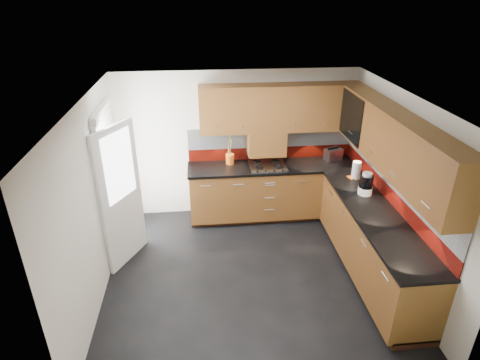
{
  "coord_description": "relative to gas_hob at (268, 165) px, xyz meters",
  "views": [
    {
      "loc": [
        -0.58,
        -4.27,
        3.57
      ],
      "look_at": [
        -0.08,
        0.65,
        1.12
      ],
      "focal_mm": 30.0,
      "sensor_mm": 36.0,
      "label": 1
    }
  ],
  "objects": [
    {
      "name": "countertop",
      "position": [
        0.6,
        -0.77,
        -0.03
      ],
      "size": [
        2.72,
        3.22,
        0.04
      ],
      "color": "black",
      "rests_on": "base_cabinets"
    },
    {
      "name": "back_door",
      "position": [
        -2.23,
        -0.72,
        0.08
      ],
      "size": [
        0.42,
        1.19,
        2.04
      ],
      "color": "white",
      "rests_on": "room"
    },
    {
      "name": "upper_cabinets",
      "position": [
        0.78,
        -0.69,
        0.88
      ],
      "size": [
        2.5,
        3.2,
        0.72
      ],
      "color": "brown",
      "rests_on": "room"
    },
    {
      "name": "paper_towel",
      "position": [
        1.23,
        -0.56,
        0.12
      ],
      "size": [
        0.14,
        0.14,
        0.27
      ],
      "primitive_type": "cylinder",
      "rotation": [
        0.0,
        0.0,
        -0.13
      ],
      "color": "white",
      "rests_on": "countertop"
    },
    {
      "name": "orange_cloth",
      "position": [
        1.21,
        -0.55,
        -0.01
      ],
      "size": [
        0.17,
        0.16,
        0.02
      ],
      "primitive_type": "cube",
      "rotation": [
        0.0,
        0.0,
        0.27
      ],
      "color": "#DB5B18",
      "rests_on": "countertop"
    },
    {
      "name": "extractor_hood",
      "position": [
        0.0,
        0.17,
        0.33
      ],
      "size": [
        0.6,
        0.33,
        0.4
      ],
      "primitive_type": "cube",
      "color": "brown",
      "rests_on": "room"
    },
    {
      "name": "food_processor",
      "position": [
        1.18,
        -1.05,
        0.13
      ],
      "size": [
        0.19,
        0.19,
        0.32
      ],
      "color": "white",
      "rests_on": "countertop"
    },
    {
      "name": "base_cabinets",
      "position": [
        0.62,
        -0.75,
        -0.52
      ],
      "size": [
        2.7,
        3.2,
        0.95
      ],
      "color": "brown",
      "rests_on": "room"
    },
    {
      "name": "toaster",
      "position": [
        1.11,
        0.15,
        0.08
      ],
      "size": [
        0.32,
        0.25,
        0.2
      ],
      "color": "silver",
      "rests_on": "countertop"
    },
    {
      "name": "gas_hob",
      "position": [
        0.0,
        0.0,
        0.0
      ],
      "size": [
        0.58,
        0.51,
        0.04
      ],
      "color": "silver",
      "rests_on": "countertop"
    },
    {
      "name": "utensil_pot",
      "position": [
        -0.59,
        0.16,
        0.09
      ],
      "size": [
        0.13,
        0.13,
        0.48
      ],
      "color": "orange",
      "rests_on": "countertop"
    },
    {
      "name": "glass_cabinet",
      "position": [
        1.26,
        -0.4,
        0.91
      ],
      "size": [
        0.32,
        0.8,
        0.66
      ],
      "color": "black",
      "rests_on": "room"
    },
    {
      "name": "room",
      "position": [
        -0.45,
        -1.47,
        0.54
      ],
      "size": [
        4.0,
        3.8,
        2.64
      ],
      "color": "black"
    },
    {
      "name": "backsplash",
      "position": [
        0.83,
        -0.54,
        0.26
      ],
      "size": [
        2.7,
        3.2,
        0.54
      ],
      "color": "maroon",
      "rests_on": "countertop"
    }
  ]
}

